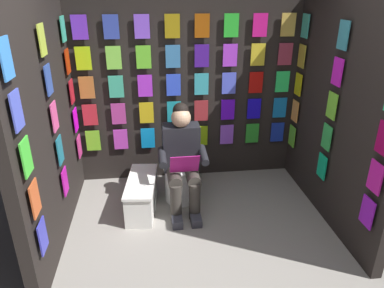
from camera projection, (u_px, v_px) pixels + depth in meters
display_wall_back at (187, 92)px, 4.41m from camera, size 2.81×0.14×2.23m
display_wall_left at (338, 117)px, 3.58m from camera, size 0.14×2.07×2.23m
display_wall_right at (47, 129)px, 3.27m from camera, size 0.14×2.07×2.23m
toilet at (181, 171)px, 4.20m from camera, size 0.41×0.56×0.77m
person_reading at (182, 159)px, 3.88m from camera, size 0.53×0.68×1.19m
comic_longbox_near at (142, 195)px, 3.99m from camera, size 0.38×0.81×0.37m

